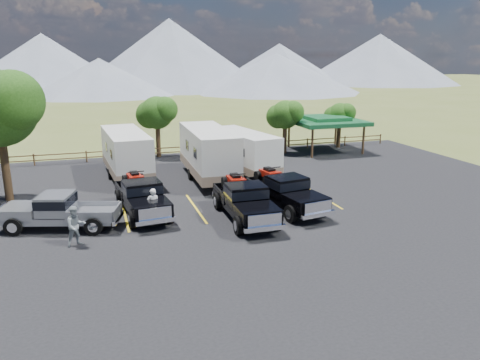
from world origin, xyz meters
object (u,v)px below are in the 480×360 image
object	(u,v)px
trailer_center	(208,153)
trailer_right	(243,152)
rig_center	(244,200)
rig_right	(285,191)
person_b	(76,226)
pavilion	(326,121)
rig_left	(142,196)
pickup_silver	(60,211)
person_a	(153,205)
trailer_left	(126,154)

from	to	relation	value
trailer_center	trailer_right	bearing A→B (deg)	18.28
rig_center	rig_right	bearing A→B (deg)	20.20
rig_right	person_b	size ratio (longest dim) A/B	3.54
trailer_right	person_b	xyz separation A→B (m)	(-11.57, -10.62, -0.69)
pavilion	trailer_center	world-z (taller)	trailer_center
rig_left	person_b	bearing A→B (deg)	-138.13
rig_left	trailer_right	distance (m)	10.71
pavilion	rig_center	bearing A→B (deg)	-129.73
pavilion	rig_left	xyz separation A→B (m)	(-18.04, -12.94, -1.72)
trailer_center	pickup_silver	bearing A→B (deg)	-141.57
person_b	rig_center	bearing A→B (deg)	-11.81
rig_left	rig_center	bearing A→B (deg)	-31.92
rig_center	person_a	world-z (taller)	rig_center
rig_center	person_a	size ratio (longest dim) A/B	3.53
trailer_left	trailer_center	size ratio (longest dim) A/B	0.94
rig_right	pickup_silver	distance (m)	12.14
trailer_left	person_b	xyz separation A→B (m)	(-3.21, -11.80, -0.82)
rig_right	trailer_center	distance (m)	8.05
trailer_right	trailer_left	bearing A→B (deg)	160.92
rig_left	rig_right	size ratio (longest dim) A/B	0.98
pickup_silver	person_b	distance (m)	2.68
pickup_silver	person_a	bearing A→B (deg)	100.51
pavilion	rig_right	size ratio (longest dim) A/B	0.93
pavilion	person_b	size ratio (longest dim) A/B	3.27
trailer_left	trailer_right	bearing A→B (deg)	-12.54
trailer_right	person_b	size ratio (longest dim) A/B	4.77
rig_center	person_b	distance (m)	8.65
pavilion	person_b	distance (m)	27.21
rig_left	pickup_silver	xyz separation A→B (m)	(-4.20, -1.18, -0.08)
pavilion	trailer_center	bearing A→B (deg)	-151.43
trailer_right	pavilion	bearing A→B (deg)	20.54
rig_left	trailer_left	distance (m)	8.10
rig_center	rig_right	world-z (taller)	rig_center
trailer_left	person_a	xyz separation A→B (m)	(0.59, -9.74, -0.84)
pavilion	trailer_center	distance (m)	14.52
rig_right	person_a	world-z (taller)	rig_right
pickup_silver	person_b	size ratio (longest dim) A/B	3.36
trailer_right	pickup_silver	size ratio (longest dim) A/B	1.42
rig_center	rig_right	distance (m)	2.91
pickup_silver	rig_left	bearing A→B (deg)	122.35
rig_left	person_a	size ratio (longest dim) A/B	3.53
rig_left	trailer_left	xyz separation A→B (m)	(-0.17, 8.07, 0.74)
pavilion	trailer_right	bearing A→B (deg)	-148.43
pickup_silver	person_b	world-z (taller)	person_b
rig_center	trailer_center	bearing A→B (deg)	90.01
rig_left	pickup_silver	bearing A→B (deg)	-170.25
pavilion	person_a	distance (m)	22.97
rig_center	trailer_right	xyz separation A→B (m)	(3.00, 9.41, 0.59)
rig_left	rig_center	distance (m)	5.77
pavilion	trailer_right	world-z (taller)	pavilion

